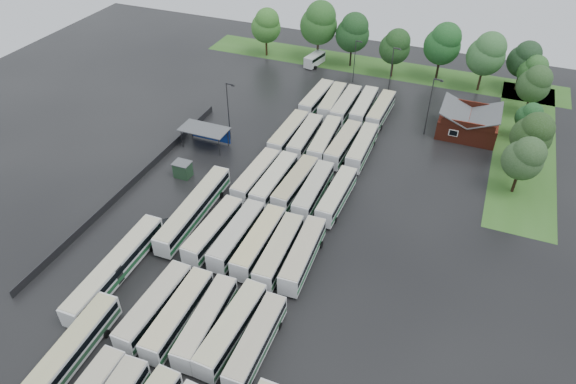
% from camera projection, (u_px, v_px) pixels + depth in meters
% --- Properties ---
extents(ground, '(160.00, 160.00, 0.00)m').
position_uv_depth(ground, '(240.00, 255.00, 67.78)').
color(ground, black).
rests_on(ground, ground).
extents(brick_building, '(10.07, 8.60, 5.39)m').
position_uv_depth(brick_building, '(468.00, 125.00, 90.89)').
color(brick_building, maroon).
rests_on(brick_building, ground).
extents(wash_shed, '(8.20, 4.20, 3.58)m').
position_uv_depth(wash_shed, '(205.00, 130.00, 87.19)').
color(wash_shed, '#2D2D30').
rests_on(wash_shed, ground).
extents(utility_hut, '(2.70, 2.20, 2.62)m').
position_uv_depth(utility_hut, '(183.00, 169.00, 81.01)').
color(utility_hut, '#1B3720').
rests_on(utility_hut, ground).
extents(grass_strip_north, '(80.00, 10.00, 0.01)m').
position_uv_depth(grass_strip_north, '(376.00, 67.00, 114.70)').
color(grass_strip_north, '#336420').
rests_on(grass_strip_north, ground).
extents(grass_strip_east, '(10.00, 50.00, 0.01)m').
position_uv_depth(grass_strip_east, '(525.00, 145.00, 89.09)').
color(grass_strip_east, '#336420').
rests_on(grass_strip_east, ground).
extents(west_fence, '(0.10, 50.00, 1.20)m').
position_uv_depth(west_fence, '(135.00, 181.00, 79.85)').
color(west_fence, '#2D2D30').
rests_on(west_fence, ground).
extents(bus_r1c0, '(2.81, 12.12, 3.36)m').
position_uv_depth(bus_r1c0, '(155.00, 306.00, 58.66)').
color(bus_r1c0, silver).
rests_on(bus_r1c0, ground).
extents(bus_r1c1, '(2.77, 12.16, 3.37)m').
position_uv_depth(bus_r1c1, '(178.00, 314.00, 57.70)').
color(bus_r1c1, silver).
rests_on(bus_r1c1, ground).
extents(bus_r1c2, '(3.09, 11.92, 3.29)m').
position_uv_depth(bus_r1c2, '(206.00, 321.00, 56.98)').
color(bus_r1c2, silver).
rests_on(bus_r1c2, ground).
extents(bus_r1c3, '(3.11, 12.33, 3.41)m').
position_uv_depth(bus_r1c3, '(232.00, 328.00, 56.18)').
color(bus_r1c3, silver).
rests_on(bus_r1c3, ground).
extents(bus_r1c4, '(2.64, 11.74, 3.26)m').
position_uv_depth(bus_r1c4, '(256.00, 342.00, 54.89)').
color(bus_r1c4, silver).
rests_on(bus_r1c4, ground).
extents(bus_r2c0, '(3.01, 12.12, 3.35)m').
position_uv_depth(bus_r2c0, '(213.00, 230.00, 68.93)').
color(bus_r2c0, silver).
rests_on(bus_r2c0, ground).
extents(bus_r2c1, '(2.72, 12.20, 3.39)m').
position_uv_depth(bus_r2c1, '(237.00, 235.00, 68.08)').
color(bus_r2c1, silver).
rests_on(bus_r2c1, ground).
extents(bus_r2c2, '(2.72, 12.35, 3.43)m').
position_uv_depth(bus_r2c2, '(259.00, 242.00, 67.05)').
color(bus_r2c2, silver).
rests_on(bus_r2c2, ground).
extents(bus_r2c3, '(3.01, 12.27, 3.39)m').
position_uv_depth(bus_r2c3, '(279.00, 251.00, 65.75)').
color(bus_r2c3, silver).
rests_on(bus_r2c3, ground).
extents(bus_r2c4, '(3.09, 12.23, 3.38)m').
position_uv_depth(bus_r2c4, '(303.00, 254.00, 65.25)').
color(bus_r2c4, silver).
rests_on(bus_r2c4, ground).
extents(bus_r3c0, '(2.95, 12.14, 3.36)m').
position_uv_depth(bus_r3c0, '(256.00, 176.00, 78.72)').
color(bus_r3c0, silver).
rests_on(bus_r3c0, ground).
extents(bus_r3c1, '(2.87, 12.39, 3.43)m').
position_uv_depth(bus_r3c1, '(274.00, 180.00, 77.71)').
color(bus_r3c1, silver).
rests_on(bus_r3c1, ground).
extents(bus_r3c2, '(3.14, 12.10, 3.34)m').
position_uv_depth(bus_r3c2, '(295.00, 184.00, 77.19)').
color(bus_r3c2, silver).
rests_on(bus_r3c2, ground).
extents(bus_r3c3, '(2.72, 12.16, 3.38)m').
position_uv_depth(bus_r3c3, '(313.00, 190.00, 75.83)').
color(bus_r3c3, silver).
rests_on(bus_r3c3, ground).
extents(bus_r3c4, '(2.78, 11.87, 3.29)m').
position_uv_depth(bus_r3c4, '(337.00, 196.00, 74.92)').
color(bus_r3c4, silver).
rests_on(bus_r3c4, ground).
extents(bus_r4c0, '(2.89, 12.39, 3.43)m').
position_uv_depth(bus_r4c0, '(289.00, 133.00, 88.53)').
color(bus_r4c0, silver).
rests_on(bus_r4c0, ground).
extents(bus_r4c1, '(2.77, 12.00, 3.33)m').
position_uv_depth(bus_r4c1, '(305.00, 137.00, 87.69)').
color(bus_r4c1, silver).
rests_on(bus_r4c1, ground).
extents(bus_r4c2, '(3.15, 12.42, 3.43)m').
position_uv_depth(bus_r4c2, '(325.00, 140.00, 86.84)').
color(bus_r4c2, silver).
rests_on(bus_r4c2, ground).
extents(bus_r4c3, '(3.01, 12.15, 3.36)m').
position_uv_depth(bus_r4c3, '(343.00, 144.00, 85.87)').
color(bus_r4c3, silver).
rests_on(bus_r4c3, ground).
extents(bus_r4c4, '(2.64, 11.99, 3.33)m').
position_uv_depth(bus_r4c4, '(362.00, 147.00, 85.18)').
color(bus_r4c4, silver).
rests_on(bus_r4c4, ground).
extents(bus_r5c0, '(3.03, 12.06, 3.33)m').
position_uv_depth(bus_r5c0, '(316.00, 99.00, 98.84)').
color(bus_r5c0, silver).
rests_on(bus_r5c0, ground).
extents(bus_r5c1, '(2.94, 11.88, 3.28)m').
position_uv_depth(bus_r5c1, '(332.00, 101.00, 97.97)').
color(bus_r5c1, silver).
rests_on(bus_r5c1, ground).
extents(bus_r5c2, '(2.68, 12.21, 3.39)m').
position_uv_depth(bus_r5c2, '(346.00, 105.00, 96.71)').
color(bus_r5c2, silver).
rests_on(bus_r5c2, ground).
extents(bus_r5c3, '(2.79, 12.21, 3.39)m').
position_uv_depth(bus_r5c3, '(364.00, 107.00, 96.18)').
color(bus_r5c3, silver).
rests_on(bus_r5c3, ground).
extents(bus_r5c4, '(2.84, 11.95, 3.31)m').
position_uv_depth(bus_r5c4, '(381.00, 110.00, 95.20)').
color(bus_r5c4, silver).
rests_on(bus_r5c4, ground).
extents(artic_bus_west_a, '(3.14, 17.68, 3.27)m').
position_uv_depth(artic_bus_west_a, '(60.00, 365.00, 52.62)').
color(artic_bus_west_a, silver).
rests_on(artic_bus_west_a, ground).
extents(artic_bus_west_b, '(2.94, 17.87, 3.31)m').
position_uv_depth(artic_bus_west_b, '(194.00, 209.00, 72.49)').
color(artic_bus_west_b, silver).
rests_on(artic_bus_west_b, ground).
extents(artic_bus_west_c, '(2.80, 17.70, 3.28)m').
position_uv_depth(artic_bus_west_c, '(116.00, 268.00, 63.47)').
color(artic_bus_west_c, silver).
rests_on(artic_bus_west_c, ground).
extents(minibus, '(3.32, 6.17, 2.55)m').
position_uv_depth(minibus, '(315.00, 59.00, 114.64)').
color(minibus, silver).
rests_on(minibus, ground).
extents(tree_north_0, '(6.74, 6.74, 11.16)m').
position_uv_depth(tree_north_0, '(266.00, 25.00, 115.40)').
color(tree_north_0, '#372611').
rests_on(tree_north_0, ground).
extents(tree_north_1, '(8.22, 8.22, 13.62)m').
position_uv_depth(tree_north_1, '(319.00, 22.00, 112.24)').
color(tree_north_1, '#372A1D').
rests_on(tree_north_1, ground).
extents(tree_north_2, '(7.32, 7.32, 12.13)m').
position_uv_depth(tree_north_2, '(353.00, 32.00, 110.33)').
color(tree_north_2, black).
rests_on(tree_north_2, ground).
extents(tree_north_3, '(6.43, 6.43, 10.65)m').
position_uv_depth(tree_north_3, '(396.00, 46.00, 106.59)').
color(tree_north_3, '#3A2619').
rests_on(tree_north_3, ground).
extents(tree_north_4, '(7.51, 7.51, 12.44)m').
position_uv_depth(tree_north_4, '(443.00, 43.00, 104.76)').
color(tree_north_4, black).
rests_on(tree_north_4, ground).
extents(tree_north_5, '(7.49, 7.49, 12.41)m').
position_uv_depth(tree_north_5, '(487.00, 53.00, 100.74)').
color(tree_north_5, '#362317').
rests_on(tree_north_5, ground).
extents(tree_north_6, '(6.34, 6.34, 10.50)m').
position_uv_depth(tree_north_6, '(525.00, 59.00, 101.69)').
color(tree_north_6, '#302014').
rests_on(tree_north_6, ground).
extents(tree_east_0, '(5.92, 5.92, 9.81)m').
position_uv_depth(tree_east_0, '(525.00, 158.00, 74.66)').
color(tree_east_0, black).
rests_on(tree_east_0, ground).
extents(tree_east_1, '(6.28, 6.28, 10.39)m').
position_uv_depth(tree_east_1, '(533.00, 134.00, 79.20)').
color(tree_east_1, '#3D2916').
rests_on(tree_east_1, ground).
extents(tree_east_2, '(4.33, 4.30, 7.12)m').
position_uv_depth(tree_east_2, '(529.00, 116.00, 87.94)').
color(tree_east_2, black).
rests_on(tree_east_2, ground).
extents(tree_east_3, '(6.02, 6.02, 9.96)m').
position_uv_depth(tree_east_3, '(535.00, 84.00, 93.72)').
color(tree_east_3, '#382A1E').
rests_on(tree_east_3, ground).
extents(tree_east_4, '(5.44, 5.42, 8.98)m').
position_uv_depth(tree_east_4, '(533.00, 70.00, 99.70)').
color(tree_east_4, black).
rests_on(tree_east_4, ground).
extents(lamp_post_ne, '(1.66, 0.32, 10.78)m').
position_uv_depth(lamp_post_ne, '(431.00, 103.00, 88.14)').
color(lamp_post_ne, '#2D2D30').
rests_on(lamp_post_ne, ground).
extents(lamp_post_nw, '(1.64, 0.32, 10.64)m').
position_uv_depth(lamp_post_nw, '(229.00, 107.00, 87.09)').
color(lamp_post_nw, '#2D2D30').
rests_on(lamp_post_nw, ground).
extents(lamp_post_back_w, '(1.40, 0.27, 9.11)m').
position_uv_depth(lamp_post_back_w, '(355.00, 58.00, 105.40)').
color(lamp_post_back_w, '#2D2D30').
rests_on(lamp_post_back_w, ground).
extents(lamp_post_back_e, '(1.48, 0.29, 9.60)m').
position_uv_depth(lamp_post_back_e, '(392.00, 67.00, 101.35)').
color(lamp_post_back_e, '#2D2D30').
rests_on(lamp_post_back_e, ground).
extents(puddle_2, '(6.69, 6.69, 0.01)m').
position_uv_depth(puddle_2, '(170.00, 233.00, 71.19)').
color(puddle_2, black).
rests_on(puddle_2, ground).
extents(puddle_3, '(4.76, 4.76, 0.01)m').
position_uv_depth(puddle_3, '(278.00, 276.00, 64.85)').
color(puddle_3, black).
rests_on(puddle_3, ground).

